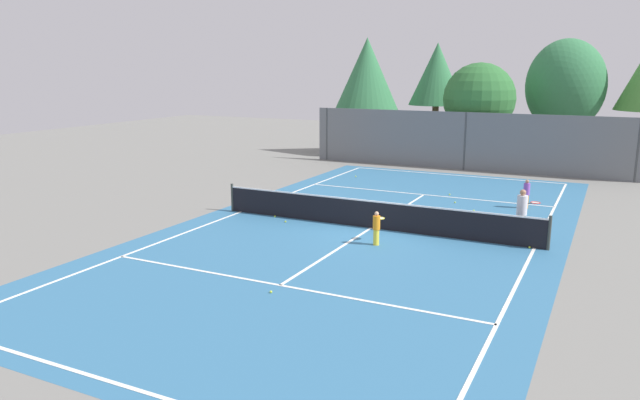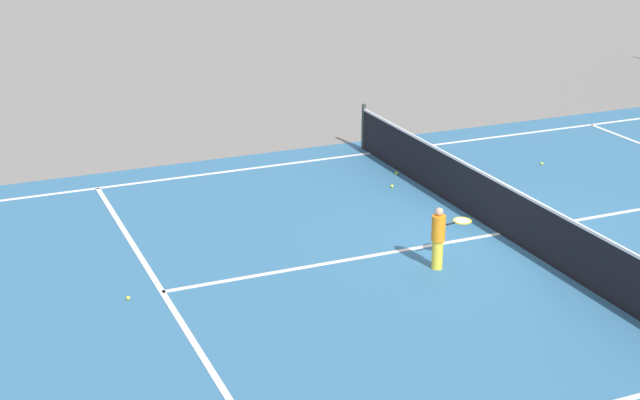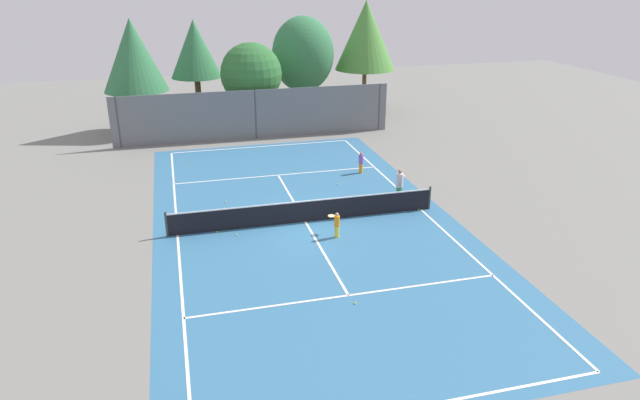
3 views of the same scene
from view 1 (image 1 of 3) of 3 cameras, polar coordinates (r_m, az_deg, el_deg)
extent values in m
plane|color=slate|center=(21.18, 4.92, -2.70)|extent=(80.00, 80.00, 0.00)
cube|color=teal|center=(21.18, 4.92, -2.69)|extent=(13.00, 25.00, 0.00)
cube|color=white|center=(23.68, -7.55, -1.12)|extent=(0.10, 24.00, 0.01)
cube|color=white|center=(19.93, 19.83, -4.36)|extent=(0.10, 24.00, 0.01)
cube|color=white|center=(11.63, -18.42, -16.47)|extent=(11.00, 0.10, 0.01)
cube|color=white|center=(32.40, 12.76, 2.33)|extent=(11.00, 0.10, 0.01)
cube|color=white|center=(15.68, -3.82, -8.14)|extent=(11.00, 0.10, 0.01)
cube|color=white|center=(27.08, 9.91, 0.51)|extent=(11.00, 0.10, 0.01)
cube|color=white|center=(21.18, 4.92, -2.68)|extent=(0.10, 12.80, 0.01)
cylinder|color=#333833|center=(23.78, -8.39, 0.25)|extent=(0.10, 0.10, 1.10)
cylinder|color=#333833|center=(19.75, 21.09, -2.97)|extent=(0.10, 0.10, 1.10)
cube|color=black|center=(21.07, 4.94, -1.45)|extent=(11.80, 0.03, 0.95)
cube|color=white|center=(20.95, 4.96, -0.12)|extent=(11.80, 0.04, 0.05)
cube|color=slate|center=(34.11, 13.70, 5.48)|extent=(18.00, 0.06, 3.20)
cylinder|color=#3F4447|center=(36.91, 0.67, 6.33)|extent=(0.12, 0.12, 3.20)
cylinder|color=#3F4447|center=(34.11, 13.70, 5.48)|extent=(0.12, 0.12, 3.20)
cylinder|color=#3F4447|center=(33.30, 28.12, 4.21)|extent=(0.12, 0.12, 3.20)
cylinder|color=brown|center=(39.04, 22.03, 5.24)|extent=(0.40, 0.40, 2.49)
ellipsoid|color=#337547|center=(38.81, 22.43, 10.07)|extent=(4.56, 4.25, 5.47)
cylinder|color=brown|center=(40.22, 10.91, 6.63)|extent=(0.42, 0.42, 3.23)
cone|color=#337547|center=(40.03, 11.13, 11.75)|extent=(3.56, 3.56, 3.95)
cylinder|color=brown|center=(36.45, 14.76, 5.12)|extent=(0.37, 0.37, 2.27)
sphere|color=#2D6B33|center=(36.22, 15.00, 9.34)|extent=(4.14, 4.14, 4.14)
cylinder|color=brown|center=(39.67, 4.42, 6.46)|extent=(0.42, 0.42, 2.84)
cone|color=#337547|center=(39.46, 4.51, 11.88)|extent=(4.19, 4.19, 4.66)
cylinder|color=orange|center=(25.44, 19.09, -0.15)|extent=(0.20, 0.20, 0.55)
cylinder|color=purple|center=(25.34, 19.17, 0.99)|extent=(0.25, 0.25, 0.48)
sphere|color=#A37556|center=(25.28, 19.22, 1.69)|extent=(0.15, 0.15, 0.15)
cylinder|color=#3FA559|center=(21.07, 18.64, -2.34)|extent=(0.28, 0.28, 0.75)
cylinder|color=silver|center=(20.91, 18.77, -0.47)|extent=(0.35, 0.35, 0.66)
sphere|color=#A37556|center=(20.82, 18.86, 0.69)|extent=(0.20, 0.20, 0.20)
cylinder|color=black|center=(21.12, 19.43, -0.30)|extent=(0.15, 0.17, 0.03)
torus|color=red|center=(21.29, 19.92, -0.24)|extent=(0.46, 0.46, 0.03)
cylinder|color=silver|center=(21.29, 19.92, -0.24)|extent=(0.39, 0.39, 0.00)
cylinder|color=yellow|center=(19.13, 5.40, -3.57)|extent=(0.19, 0.19, 0.51)
cylinder|color=orange|center=(19.00, 5.43, -2.17)|extent=(0.24, 0.24, 0.45)
sphere|color=tan|center=(18.93, 5.45, -1.31)|extent=(0.14, 0.14, 0.14)
cylinder|color=black|center=(19.25, 5.59, -1.92)|extent=(0.06, 0.20, 0.03)
torus|color=yellow|center=(19.49, 5.73, -1.74)|extent=(0.38, 0.38, 0.03)
cylinder|color=silver|center=(19.49, 5.73, -1.74)|extent=(0.32, 0.32, 0.00)
cube|color=green|center=(21.45, 7.98, -2.08)|extent=(0.44, 0.32, 0.36)
sphere|color=#CCE533|center=(21.42, 7.78, -1.51)|extent=(0.07, 0.07, 0.07)
sphere|color=#CCE533|center=(21.41, 8.26, -1.53)|extent=(0.07, 0.07, 0.07)
sphere|color=#CCE533|center=(31.14, 3.44, 2.27)|extent=(0.07, 0.07, 0.07)
sphere|color=#CCE533|center=(25.65, 12.79, -0.22)|extent=(0.07, 0.07, 0.07)
sphere|color=#CCE533|center=(15.18, -4.72, -8.75)|extent=(0.07, 0.07, 0.07)
sphere|color=#CCE533|center=(24.34, 14.50, -0.98)|extent=(0.07, 0.07, 0.07)
sphere|color=#CCE533|center=(19.87, 19.42, -4.30)|extent=(0.07, 0.07, 0.07)
sphere|color=#CCE533|center=(21.08, 11.74, -2.90)|extent=(0.07, 0.07, 0.07)
sphere|color=#CCE533|center=(20.89, 17.25, -3.35)|extent=(0.07, 0.07, 0.07)
sphere|color=#CCE533|center=(27.22, 12.30, 0.53)|extent=(0.07, 0.07, 0.07)
sphere|color=#CCE533|center=(21.90, -3.32, -2.07)|extent=(0.07, 0.07, 0.07)
sphere|color=#CCE533|center=(25.25, 0.88, -0.11)|extent=(0.07, 0.07, 0.07)
sphere|color=#CCE533|center=(22.69, -4.34, -1.58)|extent=(0.07, 0.07, 0.07)
camera|label=2|loc=(11.51, 61.49, 11.70)|focal=53.39mm
camera|label=3|loc=(14.03, -83.99, 21.93)|focal=32.34mm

